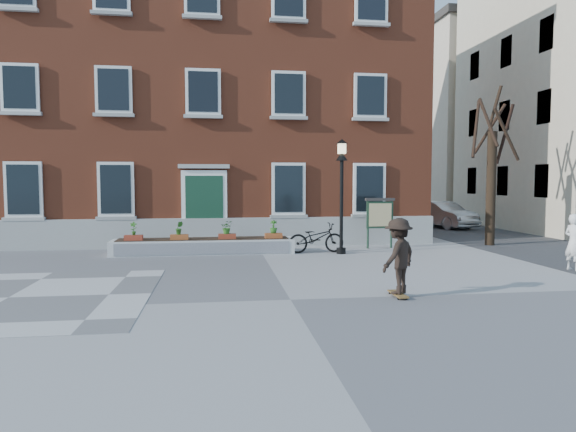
{
  "coord_description": "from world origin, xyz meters",
  "views": [
    {
      "loc": [
        -1.52,
        -10.61,
        2.53
      ],
      "look_at": [
        0.5,
        4.0,
        1.5
      ],
      "focal_mm": 32.0,
      "sensor_mm": 36.0,
      "label": 1
    }
  ],
  "objects": [
    {
      "name": "planter_assembly",
      "position": [
        -1.99,
        7.18,
        0.31
      ],
      "size": [
        6.2,
        1.12,
        1.15
      ],
      "color": "silver",
      "rests_on": "ground"
    },
    {
      "name": "brick_building",
      "position": [
        -2.0,
        13.98,
        6.3
      ],
      "size": [
        18.4,
        10.85,
        12.6
      ],
      "color": "brown",
      "rests_on": "ground"
    },
    {
      "name": "skateboarder",
      "position": [
        2.36,
        -0.04,
        0.89
      ],
      "size": [
        1.21,
        1.15,
        1.72
      ],
      "color": "brown",
      "rests_on": "ground"
    },
    {
      "name": "bare_tree",
      "position": [
        9.01,
        8.01,
        2.79
      ],
      "size": [
        1.83,
        1.83,
        6.16
      ],
      "color": "black",
      "rests_on": "ground"
    },
    {
      "name": "side_street",
      "position": [
        17.99,
        19.78,
        7.02
      ],
      "size": [
        15.2,
        36.0,
        14.5
      ],
      "color": "#3C3C3E",
      "rests_on": "ground"
    },
    {
      "name": "parked_car",
      "position": [
        10.43,
        15.35,
        0.69
      ],
      "size": [
        2.51,
        4.45,
        1.39
      ],
      "primitive_type": "imported",
      "rotation": [
        0.0,
        0.0,
        0.26
      ],
      "color": "silver",
      "rests_on": "ground"
    },
    {
      "name": "checker_patch",
      "position": [
        -6.0,
        1.0,
        0.01
      ],
      "size": [
        6.0,
        6.0,
        0.01
      ],
      "primitive_type": "cube",
      "color": "#5B5B5E",
      "rests_on": "ground"
    },
    {
      "name": "lamp_post",
      "position": [
        2.7,
        6.53,
        2.54
      ],
      "size": [
        0.4,
        0.4,
        3.93
      ],
      "color": "black",
      "rests_on": "ground"
    },
    {
      "name": "ground",
      "position": [
        0.0,
        0.0,
        0.0
      ],
      "size": [
        100.0,
        100.0,
        0.0
      ],
      "primitive_type": "plane",
      "color": "gray",
      "rests_on": "ground"
    },
    {
      "name": "bicycle",
      "position": [
        1.89,
        6.86,
        0.52
      ],
      "size": [
        2.03,
        0.84,
        1.04
      ],
      "primitive_type": "imported",
      "rotation": [
        0.0,
        0.0,
        1.65
      ],
      "color": "black",
      "rests_on": "ground"
    },
    {
      "name": "notice_board",
      "position": [
        4.46,
        7.72,
        1.26
      ],
      "size": [
        1.1,
        0.16,
        1.87
      ],
      "color": "#172E1F",
      "rests_on": "ground"
    },
    {
      "name": "bystander",
      "position": [
        8.37,
        2.41,
        0.8
      ],
      "size": [
        0.5,
        0.65,
        1.6
      ],
      "primitive_type": "imported",
      "rotation": [
        0.0,
        0.0,
        1.78
      ],
      "color": "white",
      "rests_on": "ground"
    }
  ]
}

